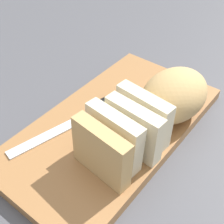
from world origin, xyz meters
TOP-DOWN VIEW (x-y plane):
  - ground_plane at (0.00, 0.00)m, footprint 3.00×3.00m
  - cutting_board at (0.00, 0.00)m, footprint 0.47×0.27m
  - bread_loaf at (-0.04, 0.07)m, footprint 0.29×0.13m
  - bread_knife at (-0.00, -0.05)m, footprint 0.25×0.07m
  - crumb_near_knife at (0.03, -0.03)m, footprint 0.01×0.01m
  - crumb_near_loaf at (0.05, -0.02)m, footprint 0.00×0.00m
  - crumb_stray_left at (-0.04, 0.00)m, footprint 0.01×0.01m

SIDE VIEW (x-z plane):
  - ground_plane at x=0.00m, z-range 0.00..0.00m
  - cutting_board at x=0.00m, z-range 0.00..0.02m
  - crumb_near_loaf at x=0.05m, z-range 0.02..0.03m
  - crumb_stray_left at x=-0.04m, z-range 0.02..0.03m
  - crumb_near_knife at x=0.03m, z-range 0.02..0.03m
  - bread_knife at x=0.00m, z-range 0.02..0.04m
  - bread_loaf at x=-0.04m, z-range 0.02..0.12m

